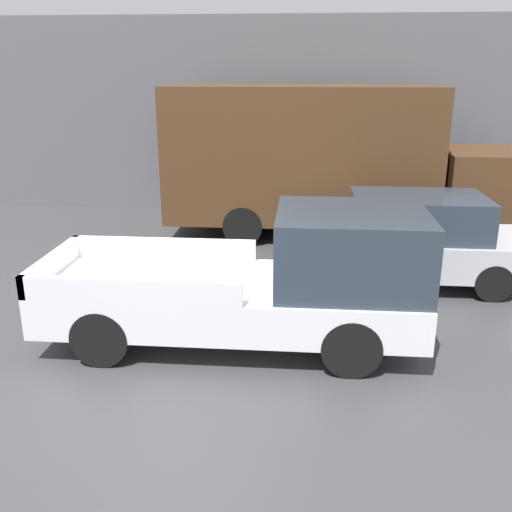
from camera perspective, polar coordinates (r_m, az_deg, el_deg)
name	(u,v)px	position (r m, az deg, el deg)	size (l,w,h in m)	color
ground_plane	(170,348)	(8.61, -8.58, -9.08)	(60.00, 60.00, 0.00)	#3D3D3F
building_wall	(237,117)	(16.21, -1.91, 13.73)	(28.00, 0.15, 5.26)	#56565B
pickup_truck	(270,282)	(8.31, 1.46, -2.61)	(5.50, 2.01, 2.04)	silver
car	(411,240)	(11.15, 15.25, 1.57)	(4.40, 1.87, 1.69)	#B7BABF
delivery_truck	(324,158)	(13.89, 6.82, 9.68)	(8.29, 2.47, 3.54)	#472D19
newspaper_box	(257,196)	(16.15, 0.13, 6.00)	(0.45, 0.40, 0.96)	gold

